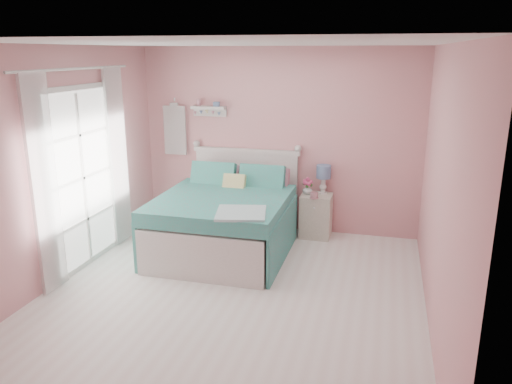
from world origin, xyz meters
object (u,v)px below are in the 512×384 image
at_px(nightstand, 316,216).
at_px(table_lamp, 324,174).
at_px(bed, 226,220).
at_px(vase, 307,190).
at_px(teacup, 314,195).

height_order(nightstand, table_lamp, table_lamp).
xyz_separation_m(bed, table_lamp, (1.14, 0.90, 0.49)).
bearing_deg(nightstand, vase, -177.29).
relative_size(table_lamp, vase, 2.90).
distance_m(nightstand, table_lamp, 0.60).
relative_size(bed, table_lamp, 5.05).
bearing_deg(vase, table_lamp, 29.46).
distance_m(nightstand, teacup, 0.38).
bearing_deg(table_lamp, bed, -141.71).
bearing_deg(bed, nightstand, 36.29).
relative_size(nightstand, table_lamp, 1.51).
relative_size(bed, teacup, 19.06).
height_order(table_lamp, teacup, table_lamp).
xyz_separation_m(table_lamp, vase, (-0.20, -0.11, -0.21)).
bearing_deg(table_lamp, teacup, -107.04).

